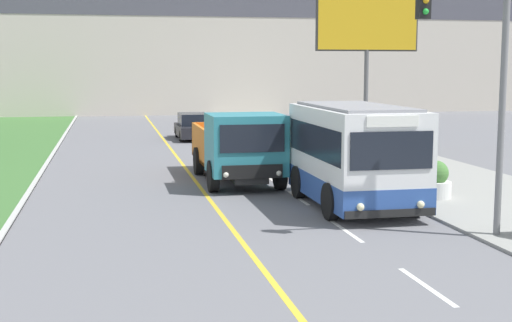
% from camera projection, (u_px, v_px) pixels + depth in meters
% --- Properties ---
extents(city_bus, '(2.65, 5.66, 2.98)m').
position_uv_depth(city_bus, '(354.00, 156.00, 20.60)').
color(city_bus, white).
rests_on(city_bus, ground_plane).
extents(dump_truck, '(2.55, 6.71, 2.51)m').
position_uv_depth(dump_truck, '(240.00, 149.00, 24.50)').
color(dump_truck, black).
rests_on(dump_truck, ground_plane).
extents(car_distant, '(1.80, 4.30, 1.45)m').
position_uv_depth(car_distant, '(193.00, 127.00, 40.17)').
color(car_distant, black).
rests_on(car_distant, ground_plane).
extents(traffic_light_mast, '(2.28, 0.32, 6.33)m').
position_uv_depth(traffic_light_mast, '(480.00, 69.00, 16.43)').
color(traffic_light_mast, slate).
rests_on(traffic_light_mast, ground_plane).
extents(billboard_large, '(5.66, 0.24, 7.99)m').
position_uv_depth(billboard_large, '(367.00, 27.00, 37.82)').
color(billboard_large, '#59595B').
rests_on(billboard_large, ground_plane).
extents(planter_round_second, '(0.96, 0.96, 1.15)m').
position_uv_depth(planter_round_second, '(436.00, 181.00, 21.76)').
color(planter_round_second, silver).
rests_on(planter_round_second, sidewalk_right).
extents(planter_round_third, '(0.86, 0.86, 1.10)m').
position_uv_depth(planter_round_third, '(377.00, 160.00, 26.80)').
color(planter_round_third, silver).
rests_on(planter_round_third, sidewalk_right).
extents(planter_round_far, '(0.82, 0.82, 1.07)m').
position_uv_depth(planter_round_far, '(334.00, 146.00, 31.81)').
color(planter_round_far, silver).
rests_on(planter_round_far, sidewalk_right).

